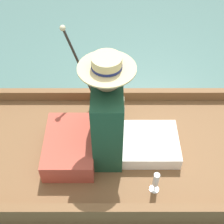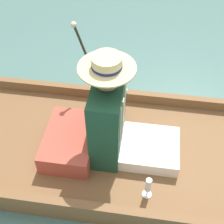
{
  "view_description": "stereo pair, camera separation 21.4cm",
  "coord_description": "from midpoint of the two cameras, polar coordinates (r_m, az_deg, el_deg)",
  "views": [
    {
      "loc": [
        1.47,
        -0.18,
        2.09
      ],
      "look_at": [
        0.01,
        -0.18,
        0.53
      ],
      "focal_mm": 50.0,
      "sensor_mm": 36.0,
      "label": 1
    },
    {
      "loc": [
        1.46,
        0.04,
        2.09
      ],
      "look_at": [
        0.01,
        -0.18,
        0.53
      ],
      "focal_mm": 50.0,
      "sensor_mm": 36.0,
      "label": 2
    }
  ],
  "objects": [
    {
      "name": "ground_plane",
      "position": [
        2.55,
        1.56,
        -8.12
      ],
      "size": [
        16.0,
        16.0,
        0.0
      ],
      "primitive_type": "plane",
      "color": "#476B66"
    },
    {
      "name": "punt_boat",
      "position": [
        2.5,
        1.59,
        -7.27
      ],
      "size": [
        1.16,
        2.65,
        0.21
      ],
      "color": "brown",
      "rests_on": "ground_plane"
    },
    {
      "name": "teddy_bear",
      "position": [
        2.58,
        -2.47,
        2.21
      ],
      "size": [
        0.26,
        0.15,
        0.37
      ],
      "color": "beige",
      "rests_on": "punt_boat"
    },
    {
      "name": "seated_person",
      "position": [
        2.21,
        -1.8,
        -1.8
      ],
      "size": [
        0.44,
        0.72,
        0.88
      ],
      "rotation": [
        0.0,
        0.0,
        -0.07
      ],
      "color": "white",
      "rests_on": "punt_boat"
    },
    {
      "name": "wine_glass",
      "position": [
        2.17,
        5.19,
        -12.63
      ],
      "size": [
        0.07,
        0.07,
        0.19
      ],
      "color": "silver",
      "rests_on": "punt_boat"
    },
    {
      "name": "walking_cane",
      "position": [
        2.49,
        -8.66,
        8.9
      ],
      "size": [
        0.04,
        0.25,
        0.79
      ],
      "color": "#2D2823",
      "rests_on": "punt_boat"
    },
    {
      "name": "seat_cushion",
      "position": [
        2.4,
        -10.21,
        -6.32
      ],
      "size": [
        0.53,
        0.37,
        0.17
      ],
      "color": "#B24738",
      "rests_on": "punt_boat"
    }
  ]
}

